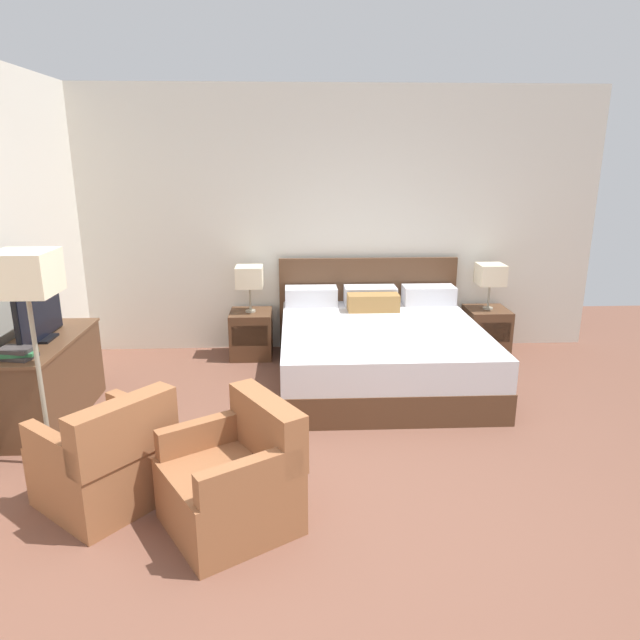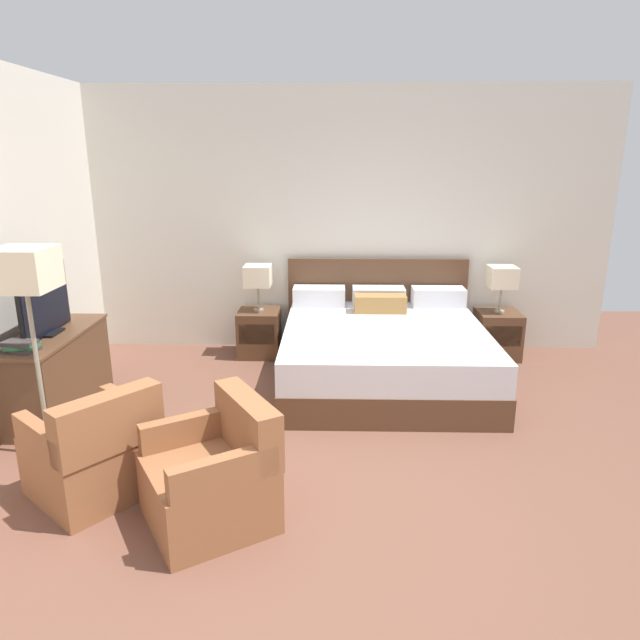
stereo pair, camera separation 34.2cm
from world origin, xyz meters
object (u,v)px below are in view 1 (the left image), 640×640
book_red_cover (17,357)px  armchair_by_window (107,462)px  nightstand_right (486,331)px  tv (38,307)px  floor_lamp (26,285)px  dresser (48,379)px  bed (380,349)px  nightstand_left (251,334)px  book_blue_cover (19,353)px  table_lamp_right (490,275)px  armchair_companion (235,481)px  table_lamp_left (249,277)px  book_small_top (16,350)px

book_red_cover → armchair_by_window: size_ratio=0.26×
nightstand_right → tv: size_ratio=0.65×
floor_lamp → tv: bearing=110.7°
nightstand_right → dresser: size_ratio=0.40×
bed → nightstand_right: size_ratio=4.14×
dresser → book_red_cover: size_ratio=5.03×
armchair_by_window → nightstand_left: bearing=75.5°
armchair_by_window → dresser: bearing=124.5°
bed → floor_lamp: (-2.60, -1.53, 1.02)m
bed → nightstand_right: bed is taller
book_blue_cover → floor_lamp: (0.26, -0.30, 0.58)m
table_lamp_right → dresser: size_ratio=0.39×
nightstand_left → floor_lamp: floor_lamp is taller
book_blue_cover → armchair_companion: (1.67, -1.06, -0.46)m
table_lamp_left → nightstand_left: bearing=-90.0°
table_lamp_left → armchair_companion: bearing=-87.9°
bed → dresser: bearing=-164.9°
nightstand_left → book_small_top: 2.57m
nightstand_left → table_lamp_left: (0.00, 0.00, 0.64)m
armchair_by_window → floor_lamp: 1.29m
bed → table_lamp_right: bed is taller
dresser → book_blue_cover: (0.02, -0.45, 0.38)m
table_lamp_right → floor_lamp: size_ratio=0.32×
bed → book_red_cover: (-2.89, -1.23, 0.41)m
book_blue_cover → floor_lamp: size_ratio=0.15×
armchair_companion → floor_lamp: (-1.40, 0.75, 1.04)m
dresser → tv: bearing=-70.4°
bed → book_small_top: size_ratio=8.88×
book_blue_cover → bed: bearing=23.2°
table_lamp_left → table_lamp_right: same height
dresser → bed: bearing=15.1°
nightstand_right → floor_lamp: bearing=-149.9°
nightstand_left → nightstand_right: same height
tv → armchair_companion: tv is taller
floor_lamp → book_small_top: bearing=133.5°
book_red_cover → book_blue_cover: size_ratio=1.13×
table_lamp_left → floor_lamp: size_ratio=0.32×
table_lamp_left → tv: bearing=-135.8°
bed → book_blue_cover: 3.15m
tv → table_lamp_right: bearing=20.0°
armchair_by_window → armchair_companion: size_ratio=1.02×
table_lamp_left → armchair_by_window: 2.92m
nightstand_right → armchair_companion: (-2.52, -3.02, 0.03)m
armchair_companion → floor_lamp: 1.90m
bed → book_red_cover: 3.17m
nightstand_right → book_small_top: size_ratio=2.14×
dresser → book_small_top: (-0.00, -0.45, 0.41)m
book_blue_cover → book_small_top: bearing=180.0°
tv → book_blue_cover: tv is taller
table_lamp_right → book_red_cover: bearing=-154.9°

